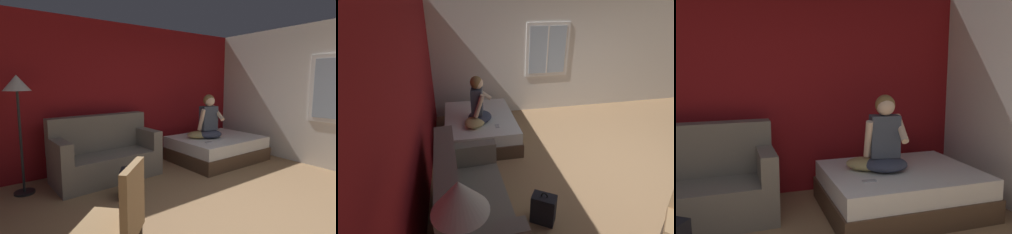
# 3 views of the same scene
# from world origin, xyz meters

# --- Properties ---
(ground_plane) EXTENTS (40.00, 40.00, 0.00)m
(ground_plane) POSITION_xyz_m (0.00, 0.00, 0.00)
(ground_plane) COLOR #93704C
(wall_back_accent) EXTENTS (10.62, 0.16, 2.70)m
(wall_back_accent) POSITION_xyz_m (0.00, 3.16, 1.35)
(wall_back_accent) COLOR maroon
(wall_back_accent) RESTS_ON ground
(bed) EXTENTS (1.79, 1.38, 0.48)m
(bed) POSITION_xyz_m (1.61, 2.17, 0.24)
(bed) COLOR #4C3828
(bed) RESTS_ON ground
(couch) EXTENTS (1.73, 0.89, 1.04)m
(couch) POSITION_xyz_m (-0.67, 2.54, 0.39)
(couch) COLOR slate
(couch) RESTS_ON ground
(side_chair) EXTENTS (0.65, 0.65, 0.98)m
(side_chair) POSITION_xyz_m (-1.51, 0.26, 0.53)
(side_chair) COLOR #382D23
(side_chair) RESTS_ON ground
(person_seated) EXTENTS (0.59, 0.52, 0.88)m
(person_seated) POSITION_xyz_m (1.41, 2.19, 0.84)
(person_seated) COLOR #383D51
(person_seated) RESTS_ON bed
(backpack) EXTENTS (0.34, 0.35, 0.46)m
(backpack) POSITION_xyz_m (-0.73, 1.61, 0.19)
(backpack) COLOR black
(backpack) RESTS_ON ground
(throw_pillow) EXTENTS (0.57, 0.50, 0.14)m
(throw_pillow) POSITION_xyz_m (1.23, 2.29, 0.55)
(throw_pillow) COLOR tan
(throw_pillow) RESTS_ON bed
(cell_phone) EXTENTS (0.15, 0.08, 0.01)m
(cell_phone) POSITION_xyz_m (1.11, 1.89, 0.48)
(cell_phone) COLOR #B7B7BC
(cell_phone) RESTS_ON bed
(floor_lamp) EXTENTS (0.36, 0.36, 1.70)m
(floor_lamp) POSITION_xyz_m (-1.88, 2.61, 1.43)
(floor_lamp) COLOR black
(floor_lamp) RESTS_ON ground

